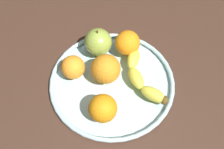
{
  "coord_description": "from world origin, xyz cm",
  "views": [
    {
      "loc": [
        35.22,
        -13.43,
        64.42
      ],
      "look_at": [
        0.0,
        0.0,
        4.8
      ],
      "focal_mm": 42.99,
      "sensor_mm": 36.0,
      "label": 1
    }
  ],
  "objects_px": {
    "orange_front_left": "(106,69)",
    "orange_back_right": "(73,67)",
    "orange_back_left": "(127,43)",
    "fruit_bowl": "(112,82)",
    "banana": "(142,77)",
    "apple": "(98,42)",
    "orange_center": "(103,108)"
  },
  "relations": [
    {
      "from": "orange_front_left",
      "to": "orange_back_right",
      "type": "height_order",
      "value": "orange_front_left"
    },
    {
      "from": "orange_back_left",
      "to": "fruit_bowl",
      "type": "bearing_deg",
      "value": -43.99
    },
    {
      "from": "orange_back_left",
      "to": "orange_back_right",
      "type": "distance_m",
      "value": 0.17
    },
    {
      "from": "banana",
      "to": "orange_back_left",
      "type": "height_order",
      "value": "orange_back_left"
    },
    {
      "from": "banana",
      "to": "apple",
      "type": "bearing_deg",
      "value": -152.88
    },
    {
      "from": "fruit_bowl",
      "to": "orange_center",
      "type": "relative_size",
      "value": 4.81
    },
    {
      "from": "banana",
      "to": "orange_center",
      "type": "height_order",
      "value": "orange_center"
    },
    {
      "from": "orange_back_left",
      "to": "orange_front_left",
      "type": "xyz_separation_m",
      "value": [
        0.06,
        -0.09,
        0.0
      ]
    },
    {
      "from": "orange_back_right",
      "to": "fruit_bowl",
      "type": "bearing_deg",
      "value": 57.41
    },
    {
      "from": "apple",
      "to": "orange_back_right",
      "type": "height_order",
      "value": "apple"
    },
    {
      "from": "banana",
      "to": "orange_back_right",
      "type": "relative_size",
      "value": 3.12
    },
    {
      "from": "banana",
      "to": "orange_center",
      "type": "bearing_deg",
      "value": -67.74
    },
    {
      "from": "apple",
      "to": "orange_back_left",
      "type": "xyz_separation_m",
      "value": [
        0.03,
        0.08,
        -0.0
      ]
    },
    {
      "from": "orange_center",
      "to": "banana",
      "type": "bearing_deg",
      "value": 113.5
    },
    {
      "from": "orange_back_left",
      "to": "orange_back_right",
      "type": "xyz_separation_m",
      "value": [
        0.02,
        -0.17,
        -0.0
      ]
    },
    {
      "from": "fruit_bowl",
      "to": "orange_center",
      "type": "height_order",
      "value": "orange_center"
    },
    {
      "from": "orange_center",
      "to": "orange_front_left",
      "type": "relative_size",
      "value": 0.9
    },
    {
      "from": "fruit_bowl",
      "to": "orange_front_left",
      "type": "xyz_separation_m",
      "value": [
        -0.02,
        -0.01,
        0.05
      ]
    },
    {
      "from": "apple",
      "to": "orange_front_left",
      "type": "xyz_separation_m",
      "value": [
        0.09,
        -0.01,
        0.0
      ]
    },
    {
      "from": "banana",
      "to": "orange_back_right",
      "type": "height_order",
      "value": "orange_back_right"
    },
    {
      "from": "apple",
      "to": "orange_back_left",
      "type": "distance_m",
      "value": 0.08
    },
    {
      "from": "apple",
      "to": "orange_front_left",
      "type": "relative_size",
      "value": 1.08
    },
    {
      "from": "orange_front_left",
      "to": "apple",
      "type": "bearing_deg",
      "value": 173.85
    },
    {
      "from": "fruit_bowl",
      "to": "orange_back_left",
      "type": "bearing_deg",
      "value": 136.01
    },
    {
      "from": "fruit_bowl",
      "to": "orange_back_left",
      "type": "height_order",
      "value": "orange_back_left"
    },
    {
      "from": "banana",
      "to": "orange_center",
      "type": "distance_m",
      "value": 0.14
    },
    {
      "from": "fruit_bowl",
      "to": "orange_front_left",
      "type": "distance_m",
      "value": 0.05
    },
    {
      "from": "orange_back_left",
      "to": "orange_front_left",
      "type": "bearing_deg",
      "value": -54.33
    },
    {
      "from": "apple",
      "to": "orange_center",
      "type": "xyz_separation_m",
      "value": [
        0.2,
        -0.06,
        -0.0
      ]
    },
    {
      "from": "orange_back_left",
      "to": "orange_back_right",
      "type": "relative_size",
      "value": 1.1
    },
    {
      "from": "orange_back_left",
      "to": "banana",
      "type": "bearing_deg",
      "value": -1.97
    },
    {
      "from": "fruit_bowl",
      "to": "orange_back_right",
      "type": "xyz_separation_m",
      "value": [
        -0.06,
        -0.09,
        0.04
      ]
    }
  ]
}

